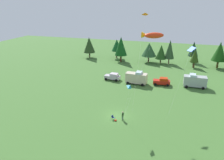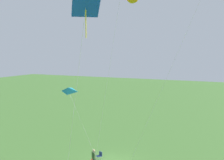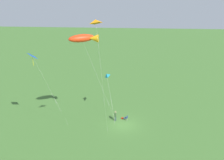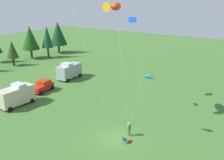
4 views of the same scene
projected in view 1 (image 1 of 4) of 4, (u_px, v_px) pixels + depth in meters
name	position (u px, v px, depth m)	size (l,w,h in m)	color
ground_plane	(117.00, 116.00, 41.09)	(160.00, 160.00, 0.00)	#3E692C
person_kite_flyer	(123.00, 115.00, 39.29)	(0.48, 0.51, 1.74)	#39504A
folding_chair	(113.00, 117.00, 39.69)	(0.65, 0.65, 0.82)	navy
backpack_on_grass	(116.00, 120.00, 39.26)	(0.32, 0.22, 0.22)	#B41808
car_silver_compact	(113.00, 77.00, 59.25)	(4.34, 2.51, 1.89)	#BBB1BA
van_camper_beige	(136.00, 78.00, 56.33)	(5.54, 2.92, 3.34)	beige
car_red_sedan	(162.00, 81.00, 55.81)	(4.37, 2.58, 1.89)	red
van_motorhome_grey	(195.00, 81.00, 54.11)	(5.47, 2.74, 3.34)	#97A09F
treeline_distant	(169.00, 50.00, 72.57)	(57.64, 10.49, 8.75)	#483B27
kite_large_fish	(152.00, 35.00, 37.53)	(6.07, 5.77, 15.33)	red
kite_diamond_blue	(191.00, 51.00, 37.36)	(3.81, 4.53, 12.95)	blue
kite_delta_orange	(145.00, 14.00, 42.52)	(1.35, 7.90, 18.30)	orange
kite_delta_teal	(130.00, 86.00, 35.21)	(2.00, 3.02, 7.77)	teal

